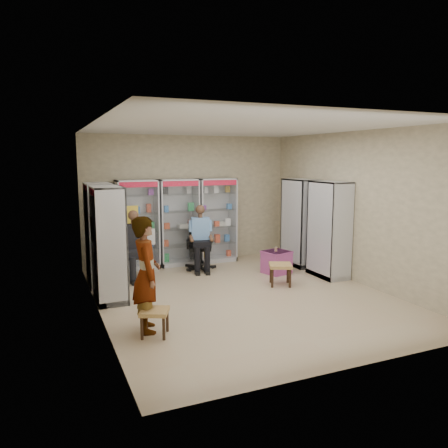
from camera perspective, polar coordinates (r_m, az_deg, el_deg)
name	(u,v)px	position (r m, az deg, el deg)	size (l,w,h in m)	color
floor	(242,296)	(8.02, 2.41, -9.35)	(6.00, 6.00, 0.00)	tan
room_shell	(243,187)	(7.65, 2.50, 4.83)	(5.02, 6.02, 3.01)	#C3B491
cabinet_back_left	(138,225)	(9.93, -11.23, -0.09)	(0.90, 0.50, 2.00)	silver
cabinet_back_mid	(178,222)	(10.16, -5.98, 0.22)	(0.90, 0.50, 2.00)	silver
cabinet_back_right	(216,220)	(10.48, -1.01, 0.52)	(0.90, 0.50, 2.00)	#B3B7BB
cabinet_right_far	(300,222)	(10.23, 9.89, 0.19)	(0.50, 0.90, 2.00)	#A6A8AD
cabinet_right_near	(329,230)	(9.34, 13.56, -0.71)	(0.50, 0.90, 2.00)	#B1B3B9
cabinet_left_far	(100,234)	(8.87, -15.86, -1.28)	(0.50, 0.90, 2.00)	#B9BDC1
cabinet_left_near	(109,244)	(7.80, -14.82, -2.56)	(0.50, 0.90, 2.00)	#B4B7BB
wooden_chair	(134,256)	(9.27, -11.71, -4.05)	(0.42, 0.42, 0.94)	black
seated_customer	(134,247)	(9.18, -11.69, -2.90)	(0.44, 0.60, 1.34)	black
office_chair	(200,246)	(9.78, -3.20, -2.83)	(0.58, 0.58, 1.07)	black
seated_shopkeeper	(200,240)	(9.71, -3.11, -2.04)	(0.45, 0.62, 1.36)	#76A9E9
pink_trunk	(276,262)	(9.55, 6.87, -4.96)	(0.51, 0.49, 0.49)	#BE4C84
tea_glass	(276,249)	(9.45, 6.77, -3.28)	(0.07, 0.07, 0.10)	#571107
woven_stool_a	(280,274)	(8.68, 7.36, -6.55)	(0.43, 0.43, 0.43)	#B47C4C
woven_stool_b	(155,323)	(6.34, -9.03, -12.59)	(0.38, 0.38, 0.38)	#9D7442
standing_man	(146,274)	(6.34, -10.11, -6.48)	(0.61, 0.40, 1.67)	gray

